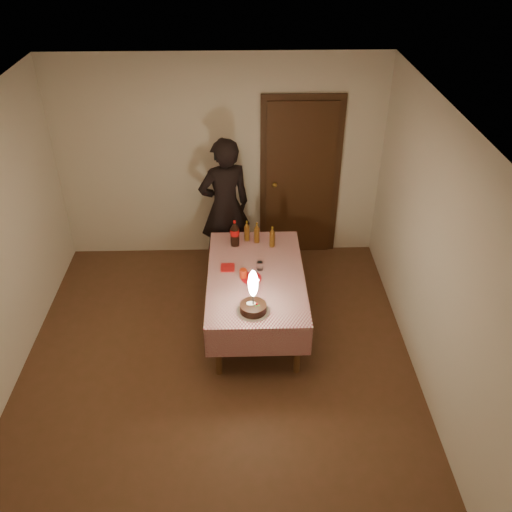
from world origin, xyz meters
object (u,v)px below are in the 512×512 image
birthday_cake (253,301)px  red_plate (251,278)px  red_cup (243,274)px  clear_cup (260,266)px  cola_bottle (235,233)px  amber_bottle_left (247,231)px  amber_bottle_right (272,237)px  dining_table (256,281)px  photographer (225,207)px  amber_bottle_mid (257,233)px

birthday_cake → red_plate: bearing=90.8°
red_cup → birthday_cake: bearing=-80.7°
clear_cup → cola_bottle: bearing=118.7°
birthday_cake → amber_bottle_left: (-0.04, 1.29, -0.01)m
red_plate → cola_bottle: bearing=104.8°
cola_bottle → amber_bottle_right: 0.43m
amber_bottle_right → birthday_cake: bearing=-101.9°
dining_table → red_plate: bearing=-124.6°
clear_cup → amber_bottle_right: size_ratio=0.35×
photographer → birthday_cake: bearing=-80.2°
red_plate → photographer: size_ratio=0.13×
red_cup → clear_cup: size_ratio=1.11×
amber_bottle_mid → red_plate: bearing=-96.2°
amber_bottle_mid → red_cup: bearing=-103.1°
red_plate → red_cup: bearing=165.7°
red_cup → cola_bottle: bearing=98.1°
birthday_cake → red_cup: bearing=99.3°
amber_bottle_mid → photographer: (-0.37, 0.50, 0.08)m
amber_bottle_right → amber_bottle_mid: bearing=151.4°
amber_bottle_mid → amber_bottle_right: bearing=-28.6°
red_plate → amber_bottle_left: bearing=92.7°
birthday_cake → clear_cup: (0.09, 0.70, -0.08)m
clear_cup → red_plate: bearing=-119.3°
dining_table → clear_cup: bearing=65.1°
cola_bottle → clear_cup: bearing=-61.3°
cola_bottle → amber_bottle_left: size_ratio=1.25×
red_plate → clear_cup: 0.20m
amber_bottle_left → photographer: size_ratio=0.15×
red_cup → amber_bottle_mid: amber_bottle_mid is taller
amber_bottle_right → photographer: 0.81m
cola_bottle → dining_table: bearing=-69.1°
red_plate → amber_bottle_right: size_ratio=0.86×
red_plate → amber_bottle_right: bearing=68.1°
dining_table → cola_bottle: 0.67m
dining_table → red_plate: size_ratio=7.82×
cola_bottle → amber_bottle_mid: size_ratio=1.25×
red_cup → cola_bottle: 0.65m
birthday_cake → cola_bottle: 1.20m
red_plate → cola_bottle: size_ratio=0.69×
birthday_cake → clear_cup: birthday_cake is taller
dining_table → amber_bottle_mid: 0.68m
red_cup → amber_bottle_right: 0.69m
red_plate → cola_bottle: (-0.17, 0.66, 0.15)m
birthday_cake → cola_bottle: birthday_cake is taller
birthday_cake → red_plate: size_ratio=2.17×
red_cup → clear_cup: red_cup is taller
clear_cup → cola_bottle: cola_bottle is taller
dining_table → amber_bottle_right: amber_bottle_right is taller
clear_cup → photographer: photographer is taller
dining_table → amber_bottle_left: 0.72m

